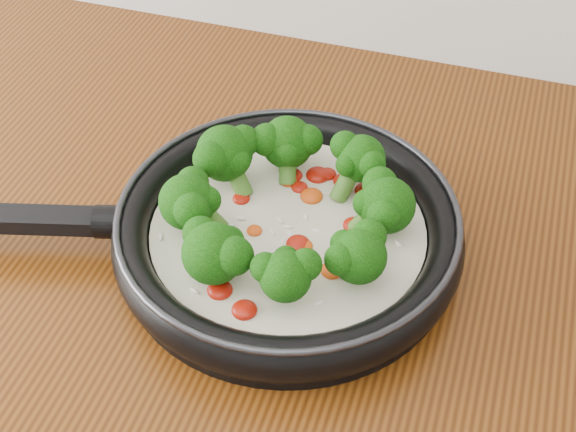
% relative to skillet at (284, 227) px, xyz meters
% --- Properties ---
extents(skillet, '(0.54, 0.41, 0.10)m').
position_rel_skillet_xyz_m(skillet, '(0.00, 0.00, 0.00)').
color(skillet, black).
rests_on(skillet, counter).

